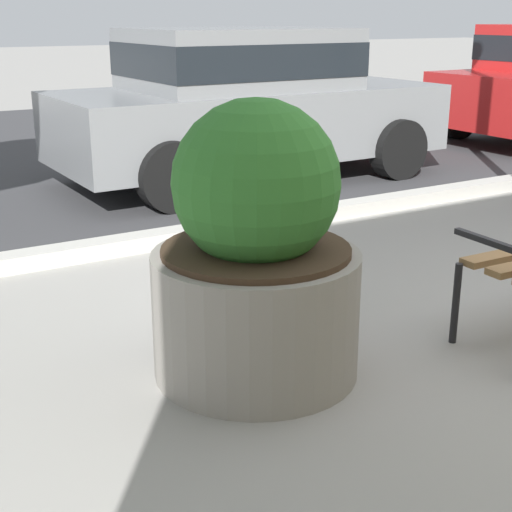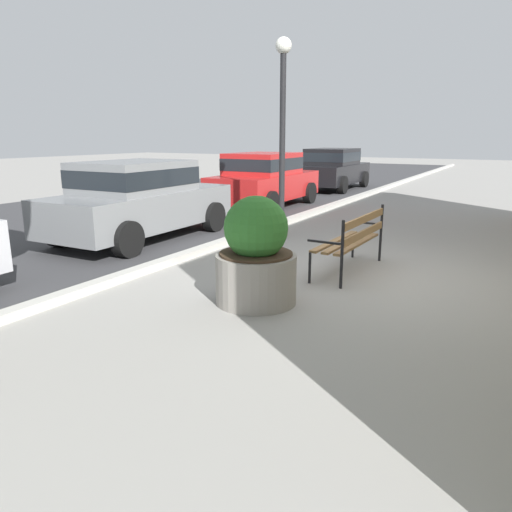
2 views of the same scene
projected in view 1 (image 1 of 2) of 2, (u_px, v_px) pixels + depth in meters
street_surface at (117, 144)px, 10.06m from camera, size 60.00×9.00×0.01m
curb_stone at (308, 215)px, 6.28m from camera, size 60.00×0.20×0.12m
concrete_planter at (256, 258)px, 3.50m from camera, size 1.01×1.01×1.34m
parked_car_grey at (246, 100)px, 7.70m from camera, size 4.13×1.97×1.56m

